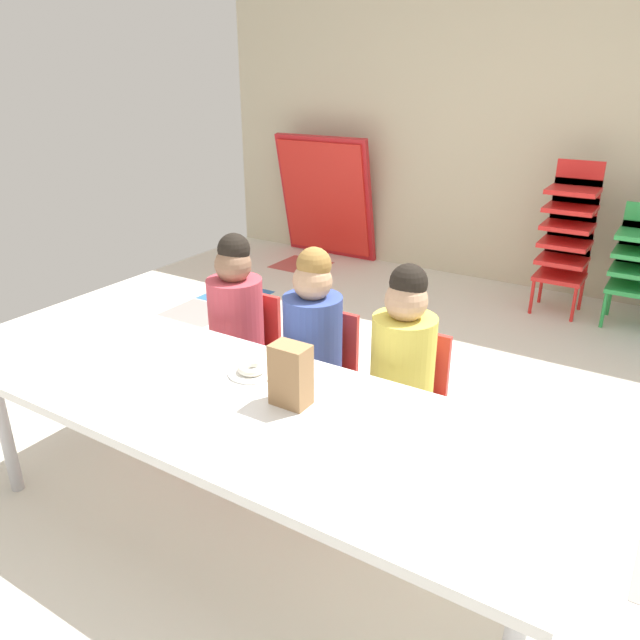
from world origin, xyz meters
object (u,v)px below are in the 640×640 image
object	(u,v)px
kid_chair_green_stack	(640,259)
craft_table	(255,414)
donut_powdered_on_plate	(252,368)
seated_child_middle_seat	(314,329)
seated_child_far_right	(404,352)
seated_child_near_camera	(237,310)
paper_plate_near_edge	(252,373)
kid_chair_red_stack	(568,231)
folded_activity_table	(325,198)
paper_bag_brown	(291,375)

from	to	relation	value
kid_chair_green_stack	craft_table	bearing A→B (deg)	-107.09
craft_table	donut_powdered_on_plate	size ratio (longest dim) A/B	20.25
seated_child_middle_seat	donut_powdered_on_plate	bearing A→B (deg)	-88.18
seated_child_far_right	donut_powdered_on_plate	bearing A→B (deg)	-132.42
seated_child_near_camera	seated_child_far_right	distance (m)	0.86
craft_table	paper_plate_near_edge	xyz separation A→B (m)	(-0.15, 0.17, 0.04)
seated_child_far_right	kid_chair_red_stack	world-z (taller)	kid_chair_red_stack
folded_activity_table	paper_plate_near_edge	bearing A→B (deg)	-63.10
seated_child_middle_seat	donut_powdered_on_plate	world-z (taller)	seated_child_middle_seat
kid_chair_red_stack	kid_chair_green_stack	size ratio (longest dim) A/B	1.30
donut_powdered_on_plate	paper_bag_brown	bearing A→B (deg)	-21.81
seated_child_middle_seat	craft_table	bearing A→B (deg)	-75.58
seated_child_middle_seat	paper_plate_near_edge	bearing A→B (deg)	-88.18
donut_powdered_on_plate	paper_plate_near_edge	bearing A→B (deg)	0.00
kid_chair_green_stack	paper_plate_near_edge	xyz separation A→B (m)	(-1.05, -2.76, 0.09)
kid_chair_red_stack	folded_activity_table	size ratio (longest dim) A/B	0.96
craft_table	kid_chair_red_stack	distance (m)	2.96
seated_child_near_camera	folded_activity_table	bearing A→B (deg)	112.93
craft_table	donut_powdered_on_plate	bearing A→B (deg)	130.42
craft_table	seated_child_far_right	distance (m)	0.69
kid_chair_green_stack	paper_bag_brown	size ratio (longest dim) A/B	3.64
folded_activity_table	seated_child_far_right	bearing A→B (deg)	-52.71
craft_table	paper_plate_near_edge	world-z (taller)	paper_plate_near_edge
seated_child_far_right	kid_chair_red_stack	xyz separation A→B (m)	(0.16, 2.30, 0.02)
seated_child_middle_seat	kid_chair_green_stack	bearing A→B (deg)	65.19
seated_child_middle_seat	paper_bag_brown	bearing A→B (deg)	-64.59
seated_child_near_camera	kid_chair_red_stack	xyz separation A→B (m)	(1.03, 2.30, 0.02)
folded_activity_table	paper_plate_near_edge	distance (m)	3.37
seated_child_middle_seat	folded_activity_table	xyz separation A→B (m)	(-1.51, 2.55, -0.02)
kid_chair_red_stack	paper_bag_brown	size ratio (longest dim) A/B	4.73
seated_child_near_camera	paper_plate_near_edge	bearing A→B (deg)	-45.66
paper_bag_brown	seated_child_far_right	bearing A→B (deg)	73.26
seated_child_far_right	kid_chair_red_stack	bearing A→B (deg)	85.95
paper_plate_near_edge	donut_powdered_on_plate	bearing A→B (deg)	0.00
craft_table	seated_child_middle_seat	size ratio (longest dim) A/B	2.35
seated_child_near_camera	paper_plate_near_edge	world-z (taller)	seated_child_near_camera
craft_table	folded_activity_table	world-z (taller)	folded_activity_table
folded_activity_table	craft_table	bearing A→B (deg)	-62.26
seated_child_far_right	craft_table	bearing A→B (deg)	-113.20
donut_powdered_on_plate	seated_child_middle_seat	bearing A→B (deg)	91.82
seated_child_far_right	kid_chair_green_stack	xyz separation A→B (m)	(0.63, 2.30, -0.10)
kid_chair_green_stack	paper_plate_near_edge	distance (m)	2.95
seated_child_near_camera	folded_activity_table	xyz separation A→B (m)	(-1.08, 2.55, -0.02)
seated_child_near_camera	kid_chair_green_stack	size ratio (longest dim) A/B	1.15
seated_child_far_right	kid_chair_green_stack	bearing A→B (deg)	74.66
seated_child_far_right	paper_bag_brown	distance (m)	0.59
kid_chair_red_stack	donut_powdered_on_plate	size ratio (longest dim) A/B	9.75
folded_activity_table	paper_bag_brown	distance (m)	3.58
kid_chair_green_stack	donut_powdered_on_plate	world-z (taller)	kid_chair_green_stack
seated_child_far_right	donut_powdered_on_plate	size ratio (longest dim) A/B	8.60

